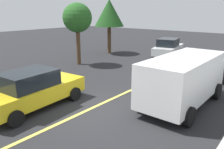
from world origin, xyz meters
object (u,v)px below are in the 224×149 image
object	(u,v)px
car_white_mid_road	(168,48)
tree_left_verge	(77,18)
white_van	(183,78)
tree_right_verge	(109,13)
car_yellow_near_curb	(33,89)

from	to	relation	value
car_white_mid_road	tree_left_verge	size ratio (longest dim) A/B	0.99
white_van	car_white_mid_road	xyz separation A→B (m)	(9.86, 5.43, -0.42)
tree_left_verge	tree_right_verge	size ratio (longest dim) A/B	0.91
white_van	car_white_mid_road	distance (m)	11.26
tree_right_verge	car_white_mid_road	bearing A→B (deg)	-70.28
white_van	tree_left_verge	xyz separation A→B (m)	(2.64, 9.57, 2.28)
car_yellow_near_curb	car_white_mid_road	bearing A→B (deg)	2.03
car_white_mid_road	tree_left_verge	xyz separation A→B (m)	(-7.22, 4.14, 2.70)
white_van	tree_right_verge	size ratio (longest dim) A/B	1.01
car_white_mid_road	car_yellow_near_curb	distance (m)	14.24
white_van	car_yellow_near_curb	xyz separation A→B (m)	(-4.37, 4.93, -0.43)
car_white_mid_road	car_yellow_near_curb	bearing A→B (deg)	-177.97
tree_left_verge	tree_right_verge	distance (m)	5.44
car_white_mid_road	car_yellow_near_curb	world-z (taller)	car_white_mid_road
car_white_mid_road	tree_right_verge	xyz separation A→B (m)	(-1.94, 5.40, 3.02)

